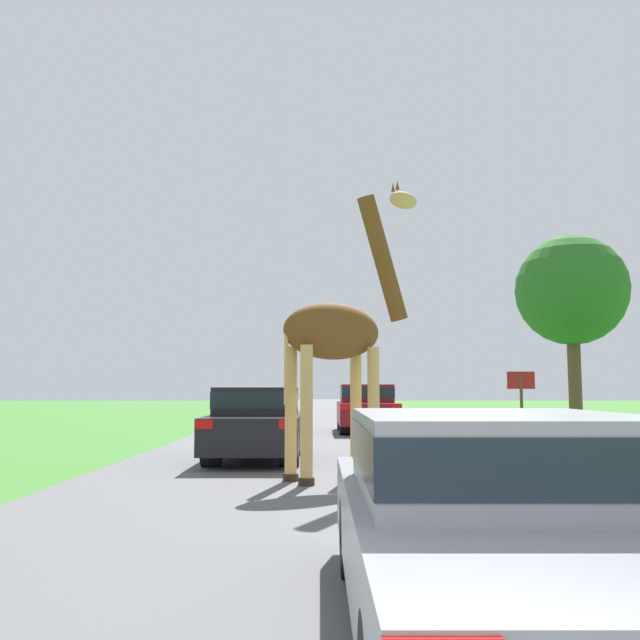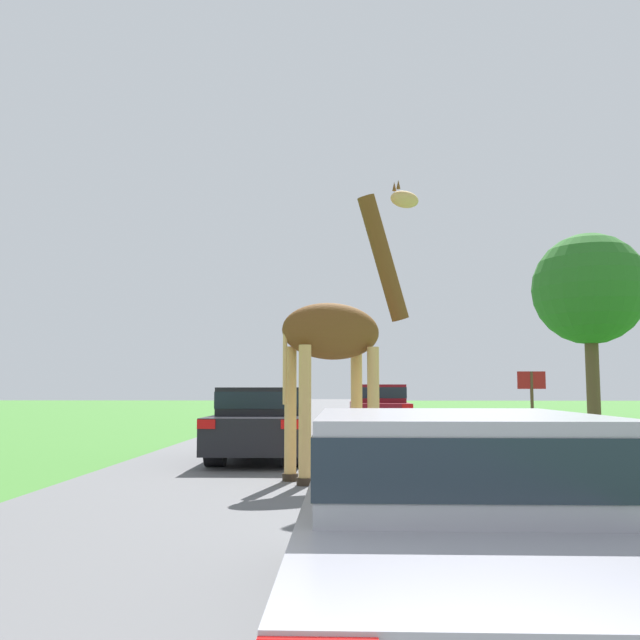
{
  "view_description": "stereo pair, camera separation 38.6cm",
  "coord_description": "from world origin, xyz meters",
  "views": [
    {
      "loc": [
        0.09,
        -0.44,
        1.46
      ],
      "look_at": [
        0.1,
        10.46,
        2.56
      ],
      "focal_mm": 38.0,
      "sensor_mm": 36.0,
      "label": 1
    },
    {
      "loc": [
        0.48,
        -0.44,
        1.46
      ],
      "look_at": [
        0.1,
        10.46,
        2.56
      ],
      "focal_mm": 38.0,
      "sensor_mm": 36.0,
      "label": 2
    }
  ],
  "objects": [
    {
      "name": "road",
      "position": [
        0.0,
        30.0,
        0.0
      ],
      "size": [
        7.82,
        120.0,
        0.0
      ],
      "color": "#5B5B5E",
      "rests_on": "ground"
    },
    {
      "name": "car_lead_maroon",
      "position": [
        1.12,
        3.63,
        0.7
      ],
      "size": [
        1.75,
        4.51,
        1.31
      ],
      "color": "gray",
      "rests_on": "ground"
    },
    {
      "name": "car_far_ahead",
      "position": [
        -1.2,
        13.56,
        0.77
      ],
      "size": [
        1.81,
        4.11,
        1.47
      ],
      "color": "black",
      "rests_on": "ground"
    },
    {
      "name": "car_queue_right",
      "position": [
        -2.05,
        27.24,
        0.71
      ],
      "size": [
        1.89,
        4.66,
        1.32
      ],
      "color": "silver",
      "rests_on": "ground"
    },
    {
      "name": "giraffe_near_road",
      "position": [
        0.42,
        10.53,
        2.29
      ],
      "size": [
        2.48,
        1.61,
        5.05
      ],
      "rotation": [
        0.0,
        0.0,
        -1.08
      ],
      "color": "tan",
      "rests_on": "ground"
    },
    {
      "name": "sign_post",
      "position": [
        5.21,
        16.83,
        1.3
      ],
      "size": [
        0.7,
        0.08,
        1.88
      ],
      "color": "#4C3823",
      "rests_on": "ground"
    },
    {
      "name": "tree_left_edge",
      "position": [
        10.91,
        28.34,
        5.61
      ],
      "size": [
        4.72,
        4.72,
        8.02
      ],
      "color": "brown",
      "rests_on": "ground"
    },
    {
      "name": "car_queue_left",
      "position": [
        1.63,
        22.18,
        0.83
      ],
      "size": [
        1.87,
        4.12,
        1.58
      ],
      "color": "maroon",
      "rests_on": "ground"
    }
  ]
}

